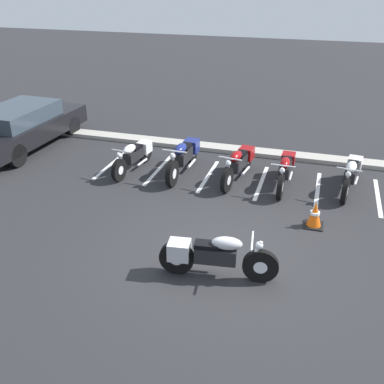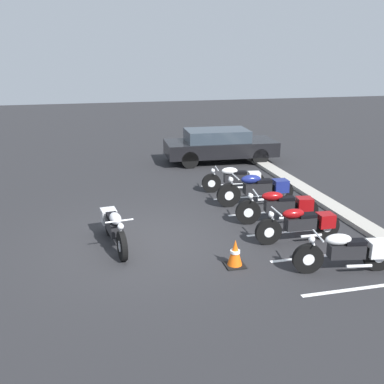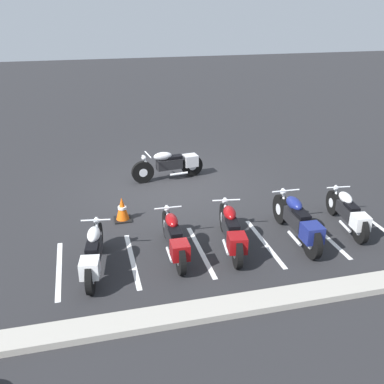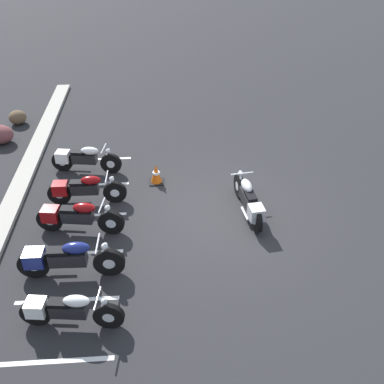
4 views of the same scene
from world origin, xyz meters
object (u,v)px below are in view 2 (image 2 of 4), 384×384
at_px(parked_bike_2, 282,206).
at_px(parked_bike_3, 302,224).
at_px(parked_bike_4, 349,251).
at_px(motorcycle_silver_featured, 114,226).
at_px(traffic_cone, 235,254).
at_px(parked_bike_1, 260,189).
at_px(car_black, 219,145).
at_px(parked_bike_0, 237,179).

relative_size(parked_bike_2, parked_bike_3, 1.04).
bearing_deg(parked_bike_4, parked_bike_3, -73.61).
distance_m(motorcycle_silver_featured, traffic_cone, 2.84).
distance_m(parked_bike_4, traffic_cone, 2.24).
xyz_separation_m(motorcycle_silver_featured, traffic_cone, (1.65, 2.31, -0.17)).
distance_m(motorcycle_silver_featured, parked_bike_2, 4.25).
height_order(parked_bike_1, car_black, car_black).
distance_m(parked_bike_1, traffic_cone, 4.00).
bearing_deg(car_black, parked_bike_3, -90.43).
distance_m(parked_bike_1, parked_bike_4, 4.26).
xyz_separation_m(parked_bike_2, traffic_cone, (2.02, -1.92, -0.18)).
distance_m(parked_bike_2, traffic_cone, 2.80).
bearing_deg(parked_bike_1, motorcycle_silver_featured, 25.25).
relative_size(parked_bike_1, traffic_cone, 3.93).
bearing_deg(motorcycle_silver_featured, parked_bike_2, 87.83).
xyz_separation_m(parked_bike_0, parked_bike_2, (2.82, 0.22, 0.03)).
relative_size(parked_bike_4, traffic_cone, 3.55).
height_order(parked_bike_1, traffic_cone, parked_bike_1).
bearing_deg(parked_bike_0, motorcycle_silver_featured, 45.32).
relative_size(parked_bike_2, car_black, 0.49).
relative_size(motorcycle_silver_featured, car_black, 0.48).
relative_size(parked_bike_0, car_black, 0.45).
relative_size(parked_bike_1, car_black, 0.52).
relative_size(car_black, traffic_cone, 7.60).
xyz_separation_m(car_black, traffic_cone, (8.79, -2.32, -0.41)).
bearing_deg(parked_bike_1, parked_bike_3, 91.21).
height_order(parked_bike_0, traffic_cone, parked_bike_0).
xyz_separation_m(parked_bike_2, car_black, (-6.76, 0.40, 0.23)).
height_order(parked_bike_1, parked_bike_4, parked_bike_1).
relative_size(motorcycle_silver_featured, parked_bike_3, 1.03).
relative_size(motorcycle_silver_featured, parked_bike_4, 1.04).
xyz_separation_m(motorcycle_silver_featured, parked_bike_0, (-3.20, 4.01, -0.03)).
height_order(parked_bike_0, parked_bike_1, parked_bike_1).
bearing_deg(parked_bike_1, parked_bike_0, -79.21).
bearing_deg(parked_bike_3, parked_bike_0, -86.01).
distance_m(parked_bike_0, parked_bike_4, 5.61).
relative_size(parked_bike_2, parked_bike_4, 1.04).
distance_m(parked_bike_3, car_black, 7.97).
relative_size(parked_bike_0, parked_bike_1, 0.88).
height_order(motorcycle_silver_featured, parked_bike_1, parked_bike_1).
xyz_separation_m(parked_bike_3, traffic_cone, (0.84, -1.90, -0.16)).
height_order(parked_bike_4, traffic_cone, parked_bike_4).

